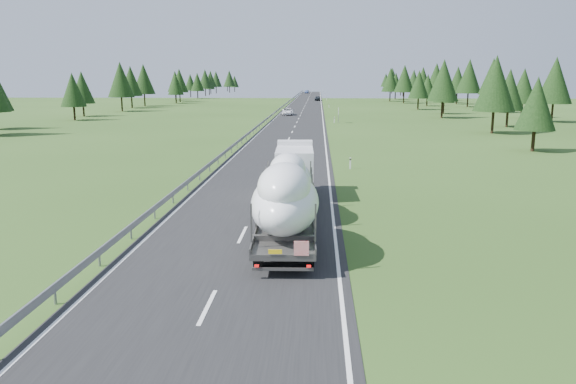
{
  "coord_description": "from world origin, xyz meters",
  "views": [
    {
      "loc": [
        3.7,
        -17.77,
        7.68
      ],
      "look_at": [
        2.2,
        10.46,
        1.91
      ],
      "focal_mm": 35.0,
      "sensor_mm": 36.0,
      "label": 1
    }
  ],
  "objects_px": {
    "distant_car_dark": "(317,98)",
    "boat_truck": "(288,185)",
    "distant_van": "(288,112)",
    "highway_sign": "(338,112)",
    "distant_car_blue": "(307,92)"
  },
  "relations": [
    {
      "from": "highway_sign",
      "to": "distant_car_blue",
      "type": "bearing_deg",
      "value": 92.86
    },
    {
      "from": "boat_truck",
      "to": "distant_van",
      "type": "relative_size",
      "value": 3.56
    },
    {
      "from": "boat_truck",
      "to": "distant_car_dark",
      "type": "relative_size",
      "value": 4.01
    },
    {
      "from": "distant_car_dark",
      "to": "boat_truck",
      "type": "bearing_deg",
      "value": -87.68
    },
    {
      "from": "highway_sign",
      "to": "boat_truck",
      "type": "distance_m",
      "value": 69.3
    },
    {
      "from": "boat_truck",
      "to": "highway_sign",
      "type": "bearing_deg",
      "value": 85.86
    },
    {
      "from": "boat_truck",
      "to": "distant_car_blue",
      "type": "height_order",
      "value": "boat_truck"
    },
    {
      "from": "boat_truck",
      "to": "distant_car_dark",
      "type": "distance_m",
      "value": 164.68
    },
    {
      "from": "boat_truck",
      "to": "distant_car_blue",
      "type": "distance_m",
      "value": 255.4
    },
    {
      "from": "boat_truck",
      "to": "distant_van",
      "type": "xyz_separation_m",
      "value": [
        -4.85,
        89.28,
        -1.45
      ]
    },
    {
      "from": "distant_car_blue",
      "to": "distant_van",
      "type": "bearing_deg",
      "value": -84.36
    },
    {
      "from": "highway_sign",
      "to": "distant_van",
      "type": "xyz_separation_m",
      "value": [
        -9.85,
        20.16,
        -1.09
      ]
    },
    {
      "from": "highway_sign",
      "to": "distant_car_dark",
      "type": "distance_m",
      "value": 95.63
    },
    {
      "from": "distant_car_dark",
      "to": "distant_car_blue",
      "type": "height_order",
      "value": "distant_car_dark"
    },
    {
      "from": "highway_sign",
      "to": "distant_car_dark",
      "type": "bearing_deg",
      "value": 92.26
    }
  ]
}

